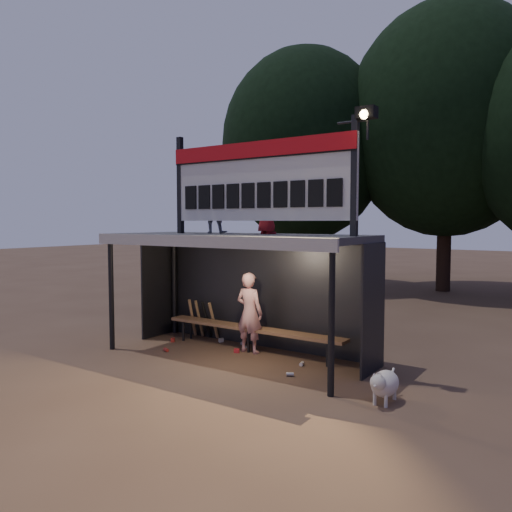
{
  "coord_description": "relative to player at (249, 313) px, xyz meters",
  "views": [
    {
      "loc": [
        5.49,
        -7.43,
        2.56
      ],
      "look_at": [
        0.2,
        0.4,
        1.9
      ],
      "focal_mm": 35.0,
      "sensor_mm": 36.0,
      "label": 1
    }
  ],
  "objects": [
    {
      "name": "ground",
      "position": [
        -0.02,
        -0.44,
        -0.79
      ],
      "size": [
        80.0,
        80.0,
        0.0
      ],
      "primitive_type": "plane",
      "color": "brown",
      "rests_on": "ground"
    },
    {
      "name": "player",
      "position": [
        0.0,
        0.0,
        0.0
      ],
      "size": [
        0.57,
        0.38,
        1.57
      ],
      "primitive_type": "imported",
      "rotation": [
        0.0,
        0.0,
        3.14
      ],
      "color": "white",
      "rests_on": "ground"
    },
    {
      "name": "child_a",
      "position": [
        -0.67,
        -0.23,
        2.08
      ],
      "size": [
        0.62,
        0.53,
        1.09
      ],
      "primitive_type": "imported",
      "rotation": [
        0.0,
        0.0,
        3.4
      ],
      "color": "gray",
      "rests_on": "dugout_shelter"
    },
    {
      "name": "child_b",
      "position": [
        0.4,
        0.01,
        2.03
      ],
      "size": [
        0.57,
        0.47,
        0.99
      ],
      "primitive_type": "imported",
      "rotation": [
        0.0,
        0.0,
        2.76
      ],
      "color": "maroon",
      "rests_on": "dugout_shelter"
    },
    {
      "name": "dugout_shelter",
      "position": [
        -0.02,
        -0.2,
        1.06
      ],
      "size": [
        5.1,
        2.08,
        2.32
      ],
      "color": "#3C3B3E",
      "rests_on": "ground"
    },
    {
      "name": "scoreboard_assembly",
      "position": [
        0.54,
        -0.45,
        2.54
      ],
      "size": [
        4.1,
        0.27,
        1.99
      ],
      "color": "black",
      "rests_on": "dugout_shelter"
    },
    {
      "name": "bench",
      "position": [
        -0.02,
        0.11,
        -0.35
      ],
      "size": [
        4.0,
        0.35,
        0.48
      ],
      "color": "#8D6442",
      "rests_on": "ground"
    },
    {
      "name": "tree_left",
      "position": [
        -4.02,
        9.56,
        4.73
      ],
      "size": [
        6.46,
        6.46,
        9.27
      ],
      "color": "#2F2015",
      "rests_on": "ground"
    },
    {
      "name": "tree_mid",
      "position": [
        0.98,
        11.06,
        5.38
      ],
      "size": [
        7.22,
        7.22,
        10.36
      ],
      "color": "black",
      "rests_on": "ground"
    },
    {
      "name": "dog",
      "position": [
        3.12,
        -1.18,
        -0.51
      ],
      "size": [
        0.36,
        0.81,
        0.49
      ],
      "color": "silver",
      "rests_on": "ground"
    },
    {
      "name": "bats",
      "position": [
        -1.5,
        0.38,
        -0.36
      ],
      "size": [
        0.68,
        0.35,
        0.84
      ],
      "color": "#A77A4E",
      "rests_on": "ground"
    },
    {
      "name": "litter",
      "position": [
        -0.31,
        -0.18,
        -0.75
      ],
      "size": [
        3.38,
        1.42,
        0.08
      ],
      "color": "red",
      "rests_on": "ground"
    }
  ]
}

